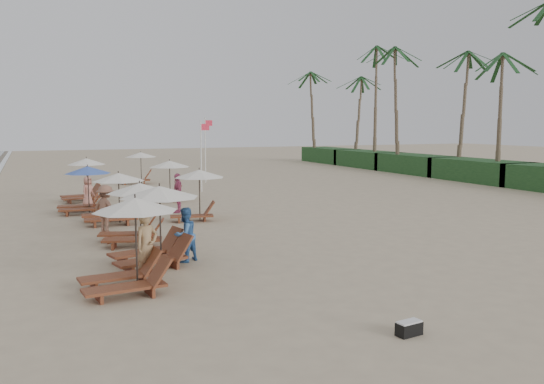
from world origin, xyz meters
name	(u,v)px	position (x,y,z in m)	size (l,w,h in m)	color
ground	(298,244)	(0.00, 0.00, 0.00)	(160.00, 160.00, 0.00)	tan
shrub_hedge	(480,171)	(22.00, 14.50, 0.80)	(3.20, 53.00, 1.60)	#193D1C
palm_row	(475,46)	(21.91, 15.40, 9.91)	(7.00, 52.00, 12.30)	brown
lounger_station_0	(126,248)	(-6.45, -3.40, 1.11)	(2.57, 2.14, 2.39)	brown
lounger_station_1	(152,227)	(-5.31, -0.89, 1.14)	(2.79, 2.40, 2.38)	brown
lounger_station_2	(133,213)	(-5.30, 2.38, 1.08)	(2.69, 2.41, 2.15)	brown
lounger_station_3	(112,200)	(-5.41, 6.99, 0.99)	(2.74, 2.23, 2.15)	brown
lounger_station_4	(83,191)	(-6.32, 10.39, 1.05)	(2.59, 2.14, 2.23)	brown
lounger_station_5	(82,182)	(-5.97, 14.71, 1.08)	(2.51, 2.10, 2.36)	brown
inland_station_0	(196,188)	(-1.91, 6.24, 1.43)	(2.63, 2.24, 2.22)	brown
inland_station_1	(167,176)	(-1.71, 12.86, 1.40)	(2.68, 2.24, 2.22)	brown
inland_station_2	(138,166)	(-1.54, 22.83, 1.27)	(2.90, 2.24, 2.22)	brown
beachgoer_near	(147,246)	(-5.77, -2.52, 0.93)	(0.68, 0.45, 1.87)	#A08057
beachgoer_mid_a	(185,235)	(-4.30, -0.95, 0.85)	(0.82, 0.64, 1.69)	#386BA9
beachgoer_mid_b	(106,209)	(-5.93, 4.91, 0.94)	(1.21, 0.69, 1.87)	brown
beachgoer_far_a	(178,193)	(-2.13, 8.73, 0.95)	(1.11, 0.46, 1.89)	#AC4468
beachgoer_far_b	(88,191)	(-5.88, 12.75, 0.77)	(0.75, 0.49, 1.53)	tan
duffel_bag	(409,328)	(-1.74, -8.72, 0.15)	(0.56, 0.34, 0.30)	black
flag_pole_near	(202,152)	(1.30, 16.40, 2.46)	(0.59, 0.08, 4.44)	silver
flag_pole_far	(206,147)	(3.15, 21.70, 2.60)	(0.60, 0.08, 4.69)	silver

